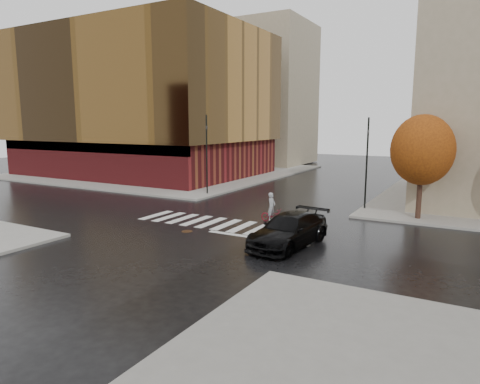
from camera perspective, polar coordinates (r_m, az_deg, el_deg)
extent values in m
plane|color=black|center=(25.65, -2.41, -4.60)|extent=(120.00, 120.00, 0.00)
cube|color=gray|center=(54.58, -9.62, 2.76)|extent=(30.00, 30.00, 0.15)
cube|color=silver|center=(26.07, -1.83, -4.37)|extent=(12.00, 3.00, 0.01)
cube|color=maroon|center=(52.76, -12.58, 4.71)|extent=(26.00, 18.00, 4.00)
cube|color=beige|center=(46.49, -19.92, 5.65)|extent=(26.00, 0.40, 1.00)
cube|color=olive|center=(52.76, -12.90, 13.40)|extent=(27.00, 19.00, 12.00)
cube|color=gray|center=(65.17, 2.77, 12.79)|extent=(14.00, 12.00, 20.00)
cylinder|color=black|center=(29.11, 22.77, -0.55)|extent=(0.32, 0.32, 2.80)
ellipsoid|color=#A0480F|center=(28.79, 23.14, 5.19)|extent=(3.80, 3.80, 4.37)
imported|color=black|center=(21.65, 6.53, -5.08)|extent=(2.91, 5.79, 1.61)
imported|color=maroon|center=(26.69, 4.42, -3.13)|extent=(1.66, 0.66, 0.86)
imported|color=#979B9F|center=(26.62, 4.23, -1.94)|extent=(0.45, 0.66, 1.74)
cylinder|color=black|center=(36.22, -4.45, 4.99)|extent=(0.12, 0.12, 6.61)
imported|color=black|center=(36.12, -4.50, 8.78)|extent=(0.19, 0.16, 0.83)
cylinder|color=black|center=(31.06, 16.53, 3.67)|extent=(0.12, 0.12, 6.34)
imported|color=black|center=(30.94, 16.73, 7.90)|extent=(0.14, 0.17, 0.79)
cylinder|color=#C3C60B|center=(39.10, -7.32, 0.83)|extent=(0.25, 0.25, 0.62)
sphere|color=#C3C60B|center=(39.05, -7.33, 1.28)|extent=(0.27, 0.27, 0.27)
cylinder|color=#472D19|center=(24.65, -7.08, -5.23)|extent=(0.78, 0.78, 0.01)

